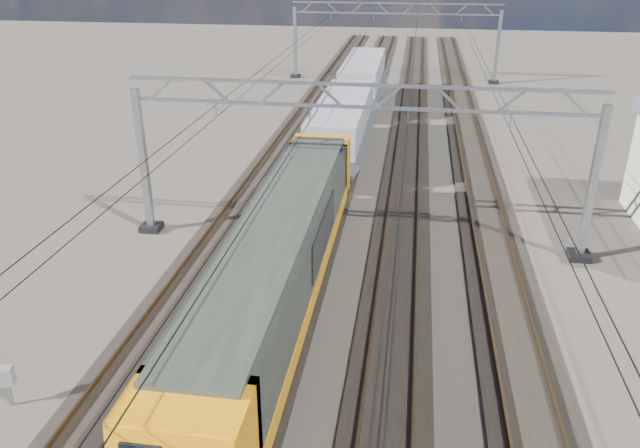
# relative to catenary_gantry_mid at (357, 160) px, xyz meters

# --- Properties ---
(ground) EXTENTS (160.00, 160.00, 0.00)m
(ground) POSITION_rel_catenary_gantry_mid_xyz_m (-0.00, -4.00, -3.91)
(ground) COLOR black
(ground) RESTS_ON ground
(track_outer_west) EXTENTS (2.60, 140.00, 0.30)m
(track_outer_west) POSITION_rel_catenary_gantry_mid_xyz_m (-6.00, -4.00, -3.83)
(track_outer_west) COLOR black
(track_outer_west) RESTS_ON ground
(track_loco) EXTENTS (2.60, 140.00, 0.30)m
(track_loco) POSITION_rel_catenary_gantry_mid_xyz_m (-2.00, -4.00, -3.83)
(track_loco) COLOR black
(track_loco) RESTS_ON ground
(track_inner_east) EXTENTS (2.60, 140.00, 0.30)m
(track_inner_east) POSITION_rel_catenary_gantry_mid_xyz_m (2.00, -4.00, -3.83)
(track_inner_east) COLOR black
(track_inner_east) RESTS_ON ground
(track_outer_east) EXTENTS (2.60, 140.00, 0.30)m
(track_outer_east) POSITION_rel_catenary_gantry_mid_xyz_m (6.00, -4.00, -3.83)
(track_outer_east) COLOR black
(track_outer_east) RESTS_ON ground
(catenary_gantry_mid) EXTENTS (19.90, 0.90, 7.11)m
(catenary_gantry_mid) POSITION_rel_catenary_gantry_mid_xyz_m (0.00, 0.00, 0.00)
(catenary_gantry_mid) COLOR gray
(catenary_gantry_mid) RESTS_ON ground
(catenary_gantry_far) EXTENTS (19.90, 0.90, 7.11)m
(catenary_gantry_far) POSITION_rel_catenary_gantry_mid_xyz_m (0.00, 36.00, 0.00)
(catenary_gantry_far) COLOR gray
(catenary_gantry_far) RESTS_ON ground
(overhead_wires) EXTENTS (12.03, 140.00, 0.53)m
(overhead_wires) POSITION_rel_catenary_gantry_mid_xyz_m (-0.00, 4.00, 1.84)
(overhead_wires) COLOR black
(overhead_wires) RESTS_ON ground
(locomotive) EXTENTS (2.76, 21.10, 3.62)m
(locomotive) POSITION_rel_catenary_gantry_mid_xyz_m (-2.00, -6.22, -1.58)
(locomotive) COLOR black
(locomotive) RESTS_ON ground
(hopper_wagon_lead) EXTENTS (3.38, 13.00, 3.25)m
(hopper_wagon_lead) POSITION_rel_catenary_gantry_mid_xyz_m (-2.00, 11.47, -1.67)
(hopper_wagon_lead) COLOR black
(hopper_wagon_lead) RESTS_ON ground
(hopper_wagon_mid) EXTENTS (3.38, 13.00, 3.25)m
(hopper_wagon_mid) POSITION_rel_catenary_gantry_mid_xyz_m (-2.00, 25.67, -1.67)
(hopper_wagon_mid) COLOR black
(hopper_wagon_mid) RESTS_ON ground
(trackside_cabinet) EXTENTS (0.52, 0.45, 1.31)m
(trackside_cabinet) POSITION_rel_catenary_gantry_mid_xyz_m (-8.76, -12.04, -2.91)
(trackside_cabinet) COLOR gray
(trackside_cabinet) RESTS_ON ground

